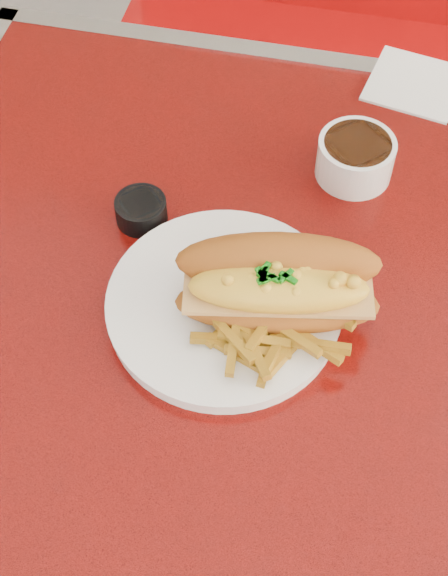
% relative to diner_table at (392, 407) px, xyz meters
% --- Properties ---
extents(ground, '(8.00, 8.00, 0.00)m').
position_rel_diner_table_xyz_m(ground, '(0.00, 0.00, -0.61)').
color(ground, beige).
rests_on(ground, ground).
extents(diner_table, '(1.23, 0.83, 0.77)m').
position_rel_diner_table_xyz_m(diner_table, '(0.00, 0.00, 0.00)').
color(diner_table, '#B7110B').
rests_on(diner_table, ground).
extents(booth_bench_far, '(1.20, 0.51, 0.90)m').
position_rel_diner_table_xyz_m(booth_bench_far, '(0.00, 0.81, -0.32)').
color(booth_bench_far, '#A60B0B').
rests_on(booth_bench_far, ground).
extents(dinner_plate, '(0.26, 0.26, 0.02)m').
position_rel_diner_table_xyz_m(dinner_plate, '(-0.20, -0.02, 0.17)').
color(dinner_plate, white).
rests_on(dinner_plate, diner_table).
extents(mac_hoagie, '(0.22, 0.13, 0.09)m').
position_rel_diner_table_xyz_m(mac_hoagie, '(-0.15, -0.01, 0.22)').
color(mac_hoagie, '#A75A1B').
rests_on(mac_hoagie, dinner_plate).
extents(fries_pile, '(0.13, 0.12, 0.03)m').
position_rel_diner_table_xyz_m(fries_pile, '(-0.15, -0.04, 0.19)').
color(fries_pile, '#C28E21').
rests_on(fries_pile, dinner_plate).
extents(fork, '(0.09, 0.12, 0.00)m').
position_rel_diner_table_xyz_m(fork, '(-0.15, 0.01, 0.18)').
color(fork, silver).
rests_on(fork, dinner_plate).
extents(gravy_ramekin, '(0.11, 0.11, 0.05)m').
position_rel_diner_table_xyz_m(gravy_ramekin, '(-0.09, 0.20, 0.19)').
color(gravy_ramekin, white).
rests_on(gravy_ramekin, diner_table).
extents(sauce_cup_left, '(0.07, 0.07, 0.03)m').
position_rel_diner_table_xyz_m(sauce_cup_left, '(-0.31, 0.08, 0.18)').
color(sauce_cup_left, black).
rests_on(sauce_cup_left, diner_table).
extents(paper_napkin, '(0.13, 0.13, 0.00)m').
position_rel_diner_table_xyz_m(paper_napkin, '(-0.04, 0.38, 0.16)').
color(paper_napkin, white).
rests_on(paper_napkin, diner_table).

